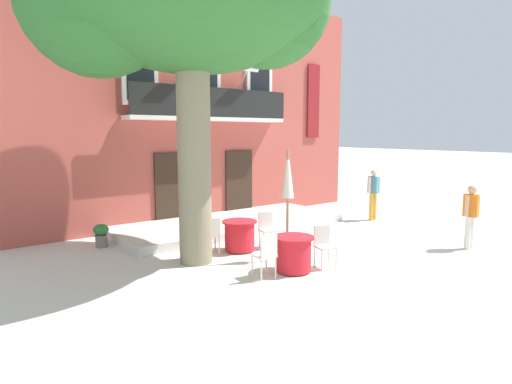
# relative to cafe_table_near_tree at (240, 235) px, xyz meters

# --- Properties ---
(ground_plane) EXTENTS (120.00, 120.00, 0.00)m
(ground_plane) POSITION_rel_cafe_table_near_tree_xyz_m (1.95, -1.29, -0.39)
(ground_plane) COLOR silver
(building_facade) EXTENTS (13.00, 5.09, 7.50)m
(building_facade) POSITION_rel_cafe_table_near_tree_xyz_m (1.34, 5.70, 3.36)
(building_facade) COLOR #B24C42
(building_facade) RESTS_ON ground
(entrance_step_platform) EXTENTS (7.12, 2.78, 0.25)m
(entrance_step_platform) POSITION_rel_cafe_table_near_tree_xyz_m (1.34, 2.32, -0.27)
(entrance_step_platform) COLOR silver
(entrance_step_platform) RESTS_ON ground
(cafe_table_near_tree) EXTENTS (0.86, 0.86, 0.76)m
(cafe_table_near_tree) POSITION_rel_cafe_table_near_tree_xyz_m (0.00, 0.00, 0.00)
(cafe_table_near_tree) COLOR red
(cafe_table_near_tree) RESTS_ON ground
(cafe_chair_near_tree_0) EXTENTS (0.50, 0.50, 0.91)m
(cafe_chair_near_tree_0) POSITION_rel_cafe_table_near_tree_xyz_m (-0.74, 0.13, 0.14)
(cafe_chair_near_tree_0) COLOR silver
(cafe_chair_near_tree_0) RESTS_ON ground
(cafe_chair_near_tree_1) EXTENTS (0.51, 0.51, 0.91)m
(cafe_chair_near_tree_1) POSITION_rel_cafe_table_near_tree_xyz_m (0.74, -0.17, 0.14)
(cafe_chair_near_tree_1) COLOR silver
(cafe_chair_near_tree_1) RESTS_ON ground
(cafe_table_middle) EXTENTS (0.86, 0.86, 0.76)m
(cafe_table_middle) POSITION_rel_cafe_table_near_tree_xyz_m (-0.05, -2.01, 0.00)
(cafe_table_middle) COLOR red
(cafe_table_middle) RESTS_ON ground
(cafe_chair_middle_0) EXTENTS (0.44, 0.44, 0.91)m
(cafe_chair_middle_0) POSITION_rel_cafe_table_near_tree_xyz_m (-0.81, -2.01, 0.14)
(cafe_chair_middle_0) COLOR silver
(cafe_chair_middle_0) RESTS_ON ground
(cafe_chair_middle_1) EXTENTS (0.51, 0.51, 0.91)m
(cafe_chair_middle_1) POSITION_rel_cafe_table_near_tree_xyz_m (0.68, -2.18, 0.14)
(cafe_chair_middle_1) COLOR silver
(cafe_chair_middle_1) RESTS_ON ground
(cafe_umbrella) EXTENTS (0.44, 0.44, 2.55)m
(cafe_umbrella) POSITION_rel_cafe_table_near_tree_xyz_m (0.41, -1.30, 1.27)
(cafe_umbrella) COLOR #997A56
(cafe_umbrella) RESTS_ON ground
(ground_planter_left) EXTENTS (0.39, 0.39, 0.60)m
(ground_planter_left) POSITION_rel_cafe_table_near_tree_xyz_m (-2.57, 2.50, -0.06)
(ground_planter_left) COLOR slate
(ground_planter_left) RESTS_ON ground
(pedestrian_near_entrance) EXTENTS (0.53, 0.37, 1.63)m
(pedestrian_near_entrance) POSITION_rel_cafe_table_near_tree_xyz_m (4.66, -3.41, 0.53)
(pedestrian_near_entrance) COLOR silver
(pedestrian_near_entrance) RESTS_ON ground
(pedestrian_mid_plaza) EXTENTS (0.53, 0.36, 1.71)m
(pedestrian_mid_plaza) POSITION_rel_cafe_table_near_tree_xyz_m (5.76, 0.36, 0.58)
(pedestrian_mid_plaza) COLOR gold
(pedestrian_mid_plaza) RESTS_ON ground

